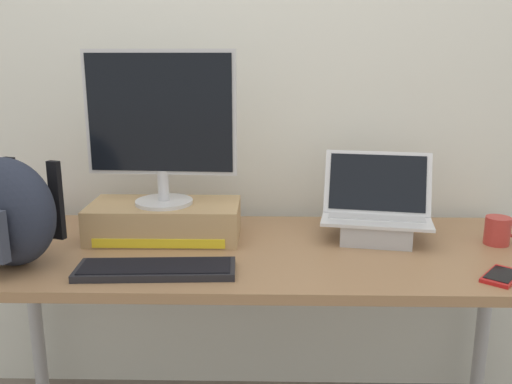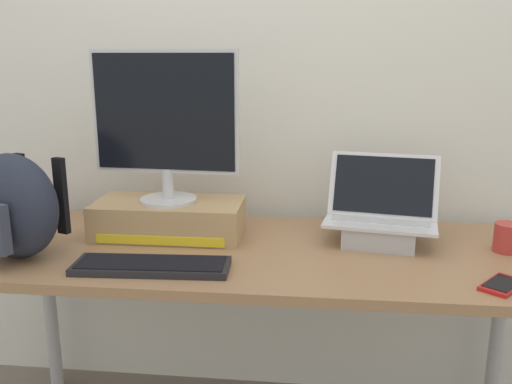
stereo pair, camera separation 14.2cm
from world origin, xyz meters
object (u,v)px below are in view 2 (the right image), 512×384
at_px(plush_toy, 52,206).
at_px(toner_box_yellow, 169,218).
at_px(open_laptop, 380,224).
at_px(messenger_backpack, 13,207).
at_px(coffee_mug, 508,238).
at_px(cell_phone, 502,285).
at_px(desktop_monitor, 165,123).
at_px(external_keyboard, 152,266).

bearing_deg(plush_toy, toner_box_yellow, -17.81).
height_order(toner_box_yellow, open_laptop, open_laptop).
relative_size(messenger_backpack, coffee_mug, 2.88).
relative_size(messenger_backpack, cell_phone, 2.24).
distance_m(desktop_monitor, plush_toy, 0.61).
xyz_separation_m(toner_box_yellow, cell_phone, (0.97, -0.32, -0.05)).
relative_size(external_keyboard, cell_phone, 2.86).
xyz_separation_m(desktop_monitor, messenger_backpack, (-0.40, -0.25, -0.22)).
bearing_deg(messenger_backpack, cell_phone, 16.61).
relative_size(messenger_backpack, plush_toy, 4.02).
bearing_deg(plush_toy, messenger_backpack, -77.27).
relative_size(toner_box_yellow, desktop_monitor, 1.00).
xyz_separation_m(toner_box_yellow, coffee_mug, (1.07, -0.04, -0.01)).
distance_m(toner_box_yellow, open_laptop, 0.69).
bearing_deg(coffee_mug, open_laptop, 172.72).
bearing_deg(toner_box_yellow, external_keyboard, -84.47).
relative_size(open_laptop, external_keyboard, 0.85).
height_order(open_laptop, plush_toy, open_laptop).
height_order(cell_phone, plush_toy, plush_toy).
xyz_separation_m(desktop_monitor, plush_toy, (-0.49, 0.16, -0.33)).
bearing_deg(cell_phone, desktop_monitor, -159.14).
bearing_deg(coffee_mug, messenger_backpack, -172.00).
distance_m(external_keyboard, cell_phone, 0.94).
bearing_deg(plush_toy, desktop_monitor, -17.93).
bearing_deg(toner_box_yellow, cell_phone, -18.21).
xyz_separation_m(open_laptop, cell_phone, (0.28, -0.32, -0.06)).
height_order(desktop_monitor, open_laptop, desktop_monitor).
bearing_deg(messenger_backpack, plush_toy, 122.25).
bearing_deg(open_laptop, messenger_backpack, -157.10).
bearing_deg(open_laptop, external_keyboard, -145.29).
height_order(desktop_monitor, cell_phone, desktop_monitor).
xyz_separation_m(coffee_mug, plush_toy, (-1.56, 0.20, -0.00)).
height_order(external_keyboard, messenger_backpack, messenger_backpack).
bearing_deg(messenger_backpack, toner_box_yellow, 51.81).
relative_size(cell_phone, plush_toy, 1.80).
height_order(coffee_mug, plush_toy, coffee_mug).
distance_m(toner_box_yellow, messenger_backpack, 0.48).
distance_m(toner_box_yellow, plush_toy, 0.51).
bearing_deg(open_laptop, cell_phone, -39.45).
bearing_deg(desktop_monitor, plush_toy, 165.47).
distance_m(desktop_monitor, open_laptop, 0.76).
height_order(external_keyboard, cell_phone, external_keyboard).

